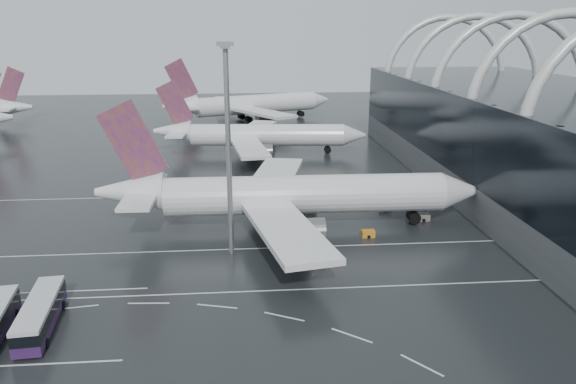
{
  "coord_description": "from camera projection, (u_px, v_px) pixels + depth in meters",
  "views": [
    {
      "loc": [
        2.33,
        -65.99,
        32.15
      ],
      "look_at": [
        9.47,
        17.67,
        7.0
      ],
      "focal_mm": 35.0,
      "sensor_mm": 36.0,
      "label": 1
    }
  ],
  "objects": [
    {
      "name": "ground",
      "position": [
        226.0,
        285.0,
        72.02
      ],
      "size": [
        420.0,
        420.0,
        0.0
      ],
      "primitive_type": "plane",
      "color": "black",
      "rests_on": "ground"
    },
    {
      "name": "lane_marking_near",
      "position": [
        226.0,
        292.0,
        70.11
      ],
      "size": [
        120.0,
        0.25,
        0.01
      ],
      "primitive_type": "cube",
      "color": "silver",
      "rests_on": "ground"
    },
    {
      "name": "lane_marking_mid",
      "position": [
        228.0,
        249.0,
        83.47
      ],
      "size": [
        120.0,
        0.25,
        0.01
      ],
      "primitive_type": "cube",
      "color": "silver",
      "rests_on": "ground"
    },
    {
      "name": "lane_marking_far",
      "position": [
        230.0,
        195.0,
        110.2
      ],
      "size": [
        120.0,
        0.25,
        0.01
      ],
      "primitive_type": "cube",
      "color": "silver",
      "rests_on": "ground"
    },
    {
      "name": "bus_bay_line_north",
      "position": [
        33.0,
        292.0,
        70.06
      ],
      "size": [
        28.0,
        0.25,
        0.01
      ],
      "primitive_type": "cube",
      "color": "silver",
      "rests_on": "ground"
    },
    {
      "name": "airliner_main",
      "position": [
        286.0,
        196.0,
        91.32
      ],
      "size": [
        62.69,
        55.19,
        21.3
      ],
      "rotation": [
        0.0,
        0.0,
        -0.01
      ],
      "color": "white",
      "rests_on": "ground"
    },
    {
      "name": "airliner_gate_b",
      "position": [
        256.0,
        136.0,
        143.87
      ],
      "size": [
        54.57,
        48.88,
        18.94
      ],
      "rotation": [
        0.0,
        0.0,
        -0.09
      ],
      "color": "white",
      "rests_on": "ground"
    },
    {
      "name": "airliner_gate_c",
      "position": [
        248.0,
        105.0,
        192.58
      ],
      "size": [
        59.25,
        54.06,
        21.89
      ],
      "rotation": [
        0.0,
        0.0,
        0.37
      ],
      "color": "white",
      "rests_on": "ground"
    },
    {
      "name": "bus_row_near_d",
      "position": [
        40.0,
        314.0,
        61.36
      ],
      "size": [
        4.18,
        13.34,
        3.23
      ],
      "rotation": [
        0.0,
        0.0,
        1.66
      ],
      "color": "#2F1440",
      "rests_on": "ground"
    },
    {
      "name": "floodlight_mast",
      "position": [
        228.0,
        125.0,
        76.96
      ],
      "size": [
        2.3,
        2.3,
        29.94
      ],
      "color": "gray",
      "rests_on": "ground"
    },
    {
      "name": "gse_cart_belly_a",
      "position": [
        368.0,
        234.0,
        88.24
      ],
      "size": [
        2.03,
        1.2,
        1.11
      ],
      "primitive_type": "cube",
      "color": "orange",
      "rests_on": "ground"
    },
    {
      "name": "gse_cart_belly_b",
      "position": [
        385.0,
        207.0,
        101.12
      ],
      "size": [
        2.03,
        1.2,
        1.11
      ],
      "primitive_type": "cube",
      "color": "slate",
      "rests_on": "ground"
    },
    {
      "name": "gse_cart_belly_c",
      "position": [
        300.0,
        233.0,
        88.12
      ],
      "size": [
        2.44,
        1.44,
        1.33
      ],
      "primitive_type": "cube",
      "color": "orange",
      "rests_on": "ground"
    },
    {
      "name": "gse_cart_belly_d",
      "position": [
        423.0,
        217.0,
        95.67
      ],
      "size": [
        2.22,
        1.31,
        1.21
      ],
      "primitive_type": "cube",
      "color": "slate",
      "rests_on": "ground"
    },
    {
      "name": "gse_cart_belly_e",
      "position": [
        309.0,
        207.0,
        100.53
      ],
      "size": [
        2.46,
        1.45,
        1.34
      ],
      "primitive_type": "cube",
      "color": "orange",
      "rests_on": "ground"
    }
  ]
}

